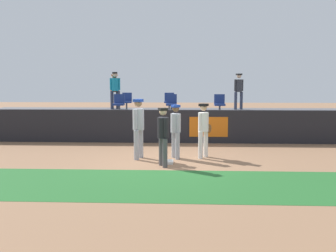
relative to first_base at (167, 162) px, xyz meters
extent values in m
plane|color=#936B4C|center=(-0.10, 0.15, -0.04)|extent=(60.00, 60.00, 0.00)
cube|color=#26662B|center=(-0.10, -2.28, -0.04)|extent=(18.00, 2.80, 0.01)
cube|color=white|center=(0.00, 0.00, 0.00)|extent=(0.40, 0.40, 0.08)
cylinder|color=white|center=(1.22, 1.00, 0.39)|extent=(0.14, 0.14, 0.85)
cylinder|color=white|center=(1.04, 0.75, 0.39)|extent=(0.14, 0.14, 0.85)
cylinder|color=white|center=(1.13, 0.87, 1.11)|extent=(0.46, 0.46, 0.60)
sphere|color=tan|center=(1.13, 0.87, 1.58)|extent=(0.22, 0.22, 0.22)
cube|color=black|center=(1.13, 0.87, 1.65)|extent=(0.33, 0.33, 0.08)
cylinder|color=white|center=(1.24, 1.04, 1.13)|extent=(0.09, 0.09, 0.56)
cylinder|color=white|center=(1.01, 0.71, 1.13)|extent=(0.09, 0.09, 0.56)
ellipsoid|color=brown|center=(1.32, 0.98, 0.89)|extent=(0.21, 0.23, 0.28)
cylinder|color=#9EA3AD|center=(0.19, 0.88, 0.38)|extent=(0.14, 0.14, 0.84)
cylinder|color=#9EA3AD|center=(0.32, 0.60, 0.38)|extent=(0.14, 0.14, 0.84)
cylinder|color=#9EA3AD|center=(0.25, 0.74, 1.09)|extent=(0.43, 0.43, 0.59)
sphere|color=brown|center=(0.25, 0.74, 1.55)|extent=(0.22, 0.22, 0.22)
cube|color=#193899|center=(0.25, 0.74, 1.62)|extent=(0.30, 0.30, 0.08)
cylinder|color=#9EA3AD|center=(0.17, 0.92, 1.11)|extent=(0.09, 0.09, 0.55)
cylinder|color=#9EA3AD|center=(0.33, 0.56, 1.11)|extent=(0.09, 0.09, 0.55)
cylinder|color=#9EA3AD|center=(-0.86, 0.78, 0.42)|extent=(0.16, 0.16, 0.93)
cylinder|color=#9EA3AD|center=(-0.96, 0.46, 0.42)|extent=(0.16, 0.16, 0.93)
cylinder|color=#9EA3AD|center=(-0.91, 0.62, 1.21)|extent=(0.45, 0.45, 0.65)
sphere|color=#8C6647|center=(-0.91, 0.62, 1.72)|extent=(0.24, 0.24, 0.24)
cube|color=#193899|center=(-0.91, 0.62, 1.80)|extent=(0.32, 0.32, 0.08)
cylinder|color=#9EA3AD|center=(-0.84, 0.83, 1.23)|extent=(0.09, 0.09, 0.61)
cylinder|color=#9EA3AD|center=(-0.97, 0.41, 1.23)|extent=(0.09, 0.09, 0.61)
cylinder|color=#4C4C51|center=(-0.14, -0.25, 0.38)|extent=(0.14, 0.14, 0.83)
cylinder|color=#4C4C51|center=(-0.02, -0.53, 0.38)|extent=(0.14, 0.14, 0.83)
cylinder|color=black|center=(-0.08, -0.39, 1.08)|extent=(0.42, 0.42, 0.58)
sphere|color=beige|center=(-0.08, -0.39, 1.54)|extent=(0.22, 0.22, 0.22)
cube|color=black|center=(-0.08, -0.39, 1.61)|extent=(0.30, 0.30, 0.08)
cylinder|color=black|center=(-0.16, -0.22, 1.10)|extent=(0.08, 0.08, 0.55)
cylinder|color=black|center=(0.00, -0.57, 1.10)|extent=(0.08, 0.08, 0.55)
cube|color=black|center=(-0.10, 3.74, 0.61)|extent=(18.00, 0.24, 1.30)
cube|color=orange|center=(1.47, 3.62, 0.61)|extent=(1.50, 0.02, 0.78)
cube|color=#59595E|center=(-0.10, 6.31, 0.47)|extent=(18.00, 4.80, 1.02)
cylinder|color=#4C4C51|center=(2.03, 5.11, 1.18)|extent=(0.08, 0.08, 0.40)
cube|color=navy|center=(2.03, 5.11, 1.38)|extent=(0.45, 0.44, 0.08)
cube|color=navy|center=(2.03, 5.30, 1.62)|extent=(0.45, 0.06, 0.40)
cylinder|color=#4C4C51|center=(-2.31, 5.11, 1.18)|extent=(0.08, 0.08, 0.40)
cube|color=navy|center=(-2.31, 5.11, 1.38)|extent=(0.47, 0.44, 0.08)
cube|color=navy|center=(-2.31, 5.30, 1.62)|extent=(0.47, 0.06, 0.40)
cylinder|color=#4C4C51|center=(-0.03, 5.11, 1.18)|extent=(0.08, 0.08, 0.40)
cube|color=navy|center=(-0.03, 5.11, 1.38)|extent=(0.45, 0.44, 0.08)
cube|color=navy|center=(-0.03, 5.30, 1.62)|extent=(0.45, 0.06, 0.40)
cylinder|color=#4C4C51|center=(-0.21, 6.91, 1.18)|extent=(0.08, 0.08, 0.40)
cube|color=navy|center=(-0.21, 6.91, 1.38)|extent=(0.46, 0.44, 0.08)
cube|color=navy|center=(-0.21, 7.10, 1.62)|extent=(0.46, 0.06, 0.40)
cylinder|color=#4C4C51|center=(-2.25, 6.91, 1.18)|extent=(0.08, 0.08, 0.40)
cube|color=navy|center=(-2.25, 6.91, 1.38)|extent=(0.46, 0.44, 0.08)
cube|color=navy|center=(-2.25, 7.10, 1.62)|extent=(0.46, 0.06, 0.40)
cylinder|color=#33384C|center=(-2.84, 7.77, 1.40)|extent=(0.14, 0.14, 0.85)
cylinder|color=#33384C|center=(-3.13, 7.88, 1.40)|extent=(0.14, 0.14, 0.85)
cylinder|color=#BF5919|center=(-2.98, 7.82, 2.13)|extent=(0.42, 0.42, 0.60)
sphere|color=brown|center=(-2.98, 7.82, 2.59)|extent=(0.22, 0.22, 0.22)
cube|color=#BF5919|center=(-2.98, 7.82, 2.66)|extent=(0.30, 0.30, 0.08)
cylinder|color=#BF5919|center=(-2.80, 7.75, 2.14)|extent=(0.09, 0.09, 0.56)
cylinder|color=#BF5919|center=(-3.17, 7.89, 2.14)|extent=(0.09, 0.09, 0.56)
cylinder|color=#33384C|center=(3.33, 7.73, 1.41)|extent=(0.15, 0.15, 0.86)
cylinder|color=#33384C|center=(3.04, 7.61, 1.41)|extent=(0.15, 0.15, 0.86)
cylinder|color=#333338|center=(3.18, 7.67, 2.15)|extent=(0.43, 0.43, 0.61)
sphere|color=beige|center=(3.18, 7.67, 2.63)|extent=(0.23, 0.23, 0.23)
cube|color=black|center=(3.18, 7.67, 2.70)|extent=(0.31, 0.31, 0.08)
cylinder|color=#333338|center=(3.37, 7.74, 2.17)|extent=(0.09, 0.09, 0.57)
cylinder|color=#333338|center=(2.99, 7.60, 2.17)|extent=(0.09, 0.09, 0.57)
cylinder|color=#33384C|center=(-2.76, 7.65, 1.43)|extent=(0.15, 0.15, 0.90)
cylinder|color=#33384C|center=(-3.09, 7.59, 1.43)|extent=(0.15, 0.15, 0.90)
cylinder|color=teal|center=(-2.93, 7.62, 2.20)|extent=(0.41, 0.41, 0.64)
sphere|color=beige|center=(-2.93, 7.62, 2.70)|extent=(0.24, 0.24, 0.24)
cube|color=black|center=(-2.93, 7.62, 2.78)|extent=(0.29, 0.29, 0.08)
cylinder|color=teal|center=(-2.72, 7.66, 2.22)|extent=(0.09, 0.09, 0.60)
cylinder|color=teal|center=(-3.13, 7.58, 2.22)|extent=(0.09, 0.09, 0.60)
camera|label=1|loc=(0.53, -10.97, 2.44)|focal=40.18mm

